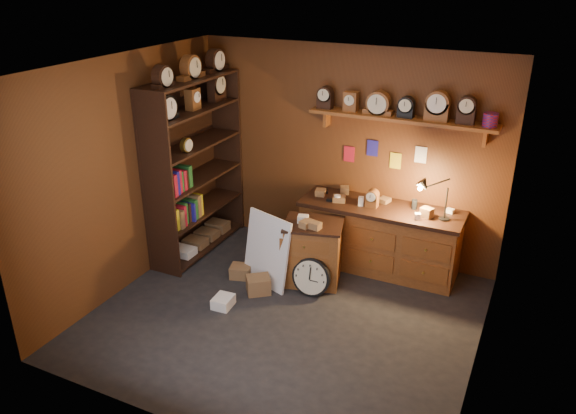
# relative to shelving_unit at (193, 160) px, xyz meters

# --- Properties ---
(floor) EXTENTS (4.00, 4.00, 0.00)m
(floor) POSITION_rel_shelving_unit_xyz_m (1.79, -0.98, -1.25)
(floor) COLOR black
(floor) RESTS_ON ground
(room_shell) EXTENTS (4.02, 3.62, 2.71)m
(room_shell) POSITION_rel_shelving_unit_xyz_m (1.84, -0.87, 0.47)
(room_shell) COLOR #562E14
(room_shell) RESTS_ON ground
(shelving_unit) EXTENTS (0.47, 1.60, 2.58)m
(shelving_unit) POSITION_rel_shelving_unit_xyz_m (0.00, 0.00, 0.00)
(shelving_unit) COLOR black
(shelving_unit) RESTS_ON ground
(workbench) EXTENTS (1.99, 0.66, 1.36)m
(workbench) POSITION_rel_shelving_unit_xyz_m (2.38, 0.49, -0.78)
(workbench) COLOR brown
(workbench) RESTS_ON ground
(low_cabinet) EXTENTS (0.80, 0.73, 0.86)m
(low_cabinet) POSITION_rel_shelving_unit_xyz_m (1.76, -0.14, -0.83)
(low_cabinet) COLOR brown
(low_cabinet) RESTS_ON ground
(big_round_clock) EXTENTS (0.46, 0.16, 0.47)m
(big_round_clock) POSITION_rel_shelving_unit_xyz_m (1.87, -0.44, -1.03)
(big_round_clock) COLOR black
(big_round_clock) RESTS_ON ground
(white_panel) EXTENTS (0.70, 0.39, 0.89)m
(white_panel) POSITION_rel_shelving_unit_xyz_m (1.28, -0.42, -1.25)
(white_panel) COLOR silver
(white_panel) RESTS_ON ground
(mini_fridge) EXTENTS (0.54, 0.56, 0.46)m
(mini_fridge) POSITION_rel_shelving_unit_xyz_m (1.51, 0.41, -1.03)
(mini_fridge) COLOR silver
(mini_fridge) RESTS_ON ground
(floor_box_a) EXTENTS (0.30, 0.27, 0.15)m
(floor_box_a) POSITION_rel_shelving_unit_xyz_m (0.93, -0.45, -1.18)
(floor_box_a) COLOR brown
(floor_box_a) RESTS_ON ground
(floor_box_b) EXTENTS (0.22, 0.26, 0.12)m
(floor_box_b) POSITION_rel_shelving_unit_xyz_m (1.07, -1.10, -1.19)
(floor_box_b) COLOR white
(floor_box_b) RESTS_ON ground
(floor_box_c) EXTENTS (0.35, 0.34, 0.20)m
(floor_box_c) POSITION_rel_shelving_unit_xyz_m (1.29, -0.67, -1.15)
(floor_box_c) COLOR brown
(floor_box_c) RESTS_ON ground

